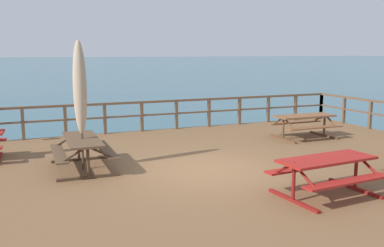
# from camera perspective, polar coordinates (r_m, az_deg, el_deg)

# --- Properties ---
(ground_plane) EXTENTS (600.00, 600.00, 0.00)m
(ground_plane) POSITION_cam_1_polar(r_m,az_deg,el_deg) (10.69, 1.78, -9.22)
(ground_plane) COLOR #2D5B6B
(wooden_deck) EXTENTS (16.21, 11.33, 0.61)m
(wooden_deck) POSITION_cam_1_polar(r_m,az_deg,el_deg) (10.60, 1.79, -7.67)
(wooden_deck) COLOR brown
(wooden_deck) RESTS_ON ground
(railing_waterside_far) EXTENTS (16.01, 0.10, 1.09)m
(railing_waterside_far) POSITION_cam_1_polar(r_m,az_deg,el_deg) (15.46, -6.68, 1.62)
(railing_waterside_far) COLOR brown
(railing_waterside_far) RESTS_ON wooden_deck
(picnic_table_front_right) EXTENTS (1.45, 2.14, 0.78)m
(picnic_table_front_right) POSITION_cam_1_polar(r_m,az_deg,el_deg) (10.73, -14.31, -2.96)
(picnic_table_front_right) COLOR brown
(picnic_table_front_right) RESTS_ON wooden_deck
(picnic_table_mid_centre) EXTENTS (2.01, 1.41, 0.78)m
(picnic_table_mid_centre) POSITION_cam_1_polar(r_m,az_deg,el_deg) (14.65, 14.69, 0.29)
(picnic_table_mid_centre) COLOR brown
(picnic_table_mid_centre) RESTS_ON wooden_deck
(picnic_table_mid_left) EXTENTS (2.10, 1.55, 0.78)m
(picnic_table_mid_left) POSITION_cam_1_polar(r_m,az_deg,el_deg) (8.90, 17.41, -5.67)
(picnic_table_mid_left) COLOR maroon
(picnic_table_mid_left) RESTS_ON wooden_deck
(patio_umbrella_short_mid) EXTENTS (0.32, 0.32, 3.10)m
(patio_umbrella_short_mid) POSITION_cam_1_polar(r_m,az_deg,el_deg) (10.48, -14.65, 4.53)
(patio_umbrella_short_mid) COLOR #4C3828
(patio_umbrella_short_mid) RESTS_ON wooden_deck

